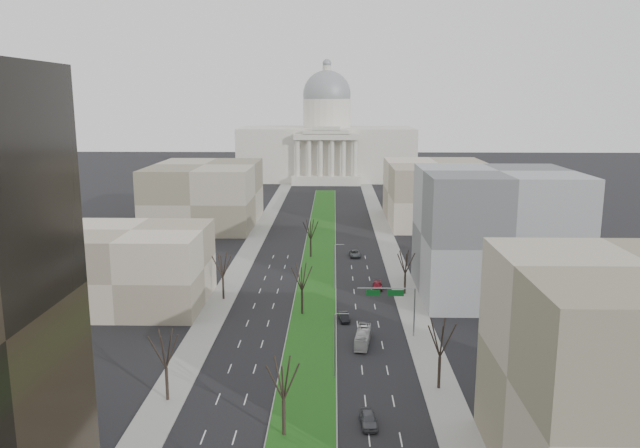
# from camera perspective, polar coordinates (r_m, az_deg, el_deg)

# --- Properties ---
(ground) EXTENTS (600.00, 600.00, 0.00)m
(ground) POSITION_cam_1_polar(r_m,az_deg,el_deg) (148.30, -0.08, -3.09)
(ground) COLOR black
(ground) RESTS_ON ground
(median) EXTENTS (8.00, 222.03, 0.20)m
(median) POSITION_cam_1_polar(r_m,az_deg,el_deg) (147.30, -0.09, -3.15)
(median) COLOR #999993
(median) RESTS_ON ground
(sidewalk_left) EXTENTS (5.00, 330.00, 0.15)m
(sidewalk_left) POSITION_cam_1_polar(r_m,az_deg,el_deg) (125.94, -8.39, -5.82)
(sidewalk_left) COLOR gray
(sidewalk_left) RESTS_ON ground
(sidewalk_right) EXTENTS (5.00, 330.00, 0.15)m
(sidewalk_right) POSITION_cam_1_polar(r_m,az_deg,el_deg) (124.97, 7.73, -5.93)
(sidewalk_right) COLOR gray
(sidewalk_right) RESTS_ON ground
(capitol) EXTENTS (80.00, 46.00, 55.00)m
(capitol) POSITION_cam_1_polar(r_m,az_deg,el_deg) (293.90, 0.62, 7.32)
(capitol) COLOR beige
(capitol) RESTS_ON ground
(building_beige_left) EXTENTS (26.00, 22.00, 14.00)m
(building_beige_left) POSITION_cam_1_polar(r_m,az_deg,el_deg) (118.39, -16.73, -3.81)
(building_beige_left) COLOR gray
(building_beige_left) RESTS_ON ground
(building_grey_right) EXTENTS (28.00, 26.00, 24.00)m
(building_grey_right) POSITION_cam_1_polar(r_m,az_deg,el_deg) (122.12, 15.75, -0.89)
(building_grey_right) COLOR slate
(building_grey_right) RESTS_ON ground
(building_far_left) EXTENTS (30.00, 40.00, 18.00)m
(building_far_left) POSITION_cam_1_polar(r_m,az_deg,el_deg) (189.63, -10.43, 2.68)
(building_far_left) COLOR gray
(building_far_left) RESTS_ON ground
(building_far_right) EXTENTS (30.00, 40.00, 18.00)m
(building_far_right) POSITION_cam_1_polar(r_m,az_deg,el_deg) (193.22, 10.69, 2.83)
(building_far_right) COLOR gray
(building_far_right) RESTS_ON ground
(tree_left_mid) EXTENTS (5.40, 5.40, 9.72)m
(tree_left_mid) POSITION_cam_1_polar(r_m,az_deg,el_deg) (80.31, -13.98, -10.93)
(tree_left_mid) COLOR black
(tree_left_mid) RESTS_ON ground
(tree_left_far) EXTENTS (5.28, 5.28, 9.50)m
(tree_left_far) POSITION_cam_1_polar(r_m,az_deg,el_deg) (117.41, -8.91, -3.67)
(tree_left_far) COLOR black
(tree_left_far) RESTS_ON ground
(tree_right_mid) EXTENTS (5.52, 5.52, 9.94)m
(tree_right_mid) POSITION_cam_1_polar(r_m,az_deg,el_deg) (82.40, 10.97, -10.09)
(tree_right_mid) COLOR black
(tree_right_mid) RESTS_ON ground
(tree_right_far) EXTENTS (5.04, 5.04, 9.07)m
(tree_right_far) POSITION_cam_1_polar(r_m,az_deg,el_deg) (120.30, 7.82, -3.42)
(tree_right_far) COLOR black
(tree_right_far) RESTS_ON ground
(tree_median_a) EXTENTS (5.40, 5.40, 9.72)m
(tree_median_a) POSITION_cam_1_polar(r_m,az_deg,el_deg) (70.51, -3.38, -13.85)
(tree_median_a) COLOR black
(tree_median_a) RESTS_ON ground
(tree_median_b) EXTENTS (5.40, 5.40, 9.72)m
(tree_median_b) POSITION_cam_1_polar(r_m,az_deg,el_deg) (107.96, -1.66, -4.78)
(tree_median_b) COLOR black
(tree_median_b) RESTS_ON ground
(tree_median_c) EXTENTS (5.40, 5.40, 9.72)m
(tree_median_c) POSITION_cam_1_polar(r_m,az_deg,el_deg) (146.77, -0.87, -0.44)
(tree_median_c) COLOR black
(tree_median_c) RESTS_ON ground
(streetlamp_median_b) EXTENTS (1.90, 0.20, 9.16)m
(streetlamp_median_b) POSITION_cam_1_polar(r_m,az_deg,el_deg) (84.91, 1.42, -10.92)
(streetlamp_median_b) COLOR gray
(streetlamp_median_b) RESTS_ON ground
(streetlamp_median_c) EXTENTS (1.90, 0.20, 9.16)m
(streetlamp_median_c) POSITION_cam_1_polar(r_m,az_deg,el_deg) (122.86, 1.39, -3.83)
(streetlamp_median_c) COLOR gray
(streetlamp_median_c) RESTS_ON ground
(mast_arm_signs) EXTENTS (9.12, 0.24, 8.09)m
(mast_arm_signs) POSITION_cam_1_polar(r_m,az_deg,el_deg) (99.07, 7.09, -6.90)
(mast_arm_signs) COLOR gray
(mast_arm_signs) RESTS_ON ground
(car_grey_near) EXTENTS (2.13, 4.64, 1.54)m
(car_grey_near) POSITION_cam_1_polar(r_m,az_deg,el_deg) (75.48, 4.45, -17.36)
(car_grey_near) COLOR #494B50
(car_grey_near) RESTS_ON ground
(car_black) EXTENTS (2.07, 4.45, 1.41)m
(car_black) POSITION_cam_1_polar(r_m,az_deg,el_deg) (107.06, 2.18, -8.47)
(car_black) COLOR black
(car_black) RESTS_ON ground
(car_red) EXTENTS (2.06, 4.63, 1.32)m
(car_red) POSITION_cam_1_polar(r_m,az_deg,el_deg) (124.60, 5.27, -5.65)
(car_red) COLOR maroon
(car_red) RESTS_ON ground
(car_grey_far) EXTENTS (2.81, 5.46, 1.47)m
(car_grey_far) POSITION_cam_1_polar(r_m,az_deg,el_deg) (149.30, 3.19, -2.72)
(car_grey_far) COLOR #4E5256
(car_grey_far) RESTS_ON ground
(box_van) EXTENTS (3.00, 8.41, 2.29)m
(box_van) POSITION_cam_1_polar(r_m,az_deg,el_deg) (97.43, 3.94, -10.26)
(box_van) COLOR silver
(box_van) RESTS_ON ground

